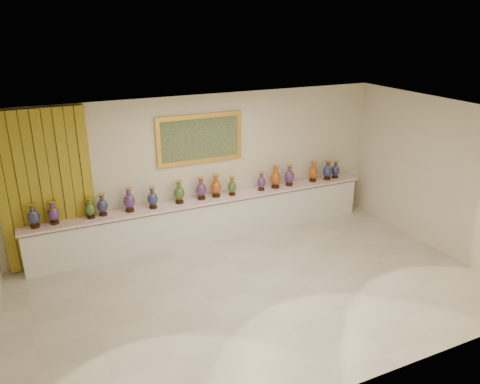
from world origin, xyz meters
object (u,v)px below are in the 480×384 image
at_px(counter, 208,219).
at_px(vase_2, 90,209).
at_px(vase_0, 34,217).
at_px(vase_1, 53,214).

bearing_deg(counter, vase_2, -179.57).
distance_m(vase_0, vase_1, 0.33).
bearing_deg(vase_0, vase_2, 0.52).
height_order(counter, vase_1, vase_1).
height_order(counter, vase_0, vase_0).
bearing_deg(counter, vase_1, -180.00).
bearing_deg(vase_0, counter, 0.45).
distance_m(counter, vase_1, 3.05).
distance_m(counter, vase_0, 3.38).
bearing_deg(vase_1, vase_2, -1.55).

